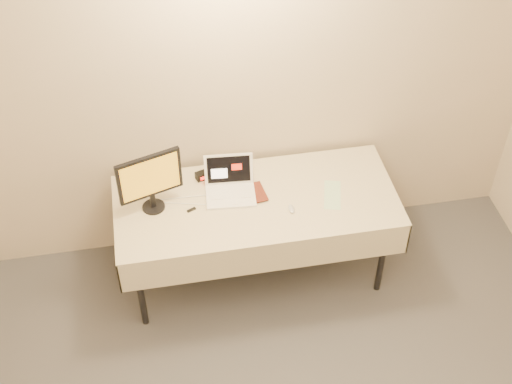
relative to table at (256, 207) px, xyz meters
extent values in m
cube|color=beige|center=(0.00, 0.45, 0.67)|extent=(4.00, 0.10, 2.70)
cylinder|color=black|center=(-0.82, -0.30, -0.33)|extent=(0.04, 0.04, 0.69)
cylinder|color=black|center=(0.82, -0.30, -0.33)|extent=(0.04, 0.04, 0.69)
cylinder|color=black|center=(-0.82, 0.29, -0.33)|extent=(0.04, 0.04, 0.69)
cylinder|color=black|center=(0.82, 0.29, -0.33)|extent=(0.04, 0.04, 0.69)
cube|color=gray|center=(0.00, 0.00, 0.03)|extent=(1.80, 0.75, 0.04)
cube|color=beige|center=(0.00, 0.00, 0.06)|extent=(1.86, 0.81, 0.01)
cube|color=beige|center=(0.00, -0.40, -0.07)|extent=(1.86, 0.01, 0.25)
cube|color=beige|center=(0.00, 0.40, -0.07)|extent=(1.86, 0.01, 0.25)
cube|color=beige|center=(-0.93, 0.00, -0.07)|extent=(0.01, 0.81, 0.25)
cube|color=beige|center=(0.93, 0.00, -0.07)|extent=(0.01, 0.81, 0.25)
cube|color=white|center=(-0.16, 0.06, 0.07)|extent=(0.34, 0.25, 0.02)
cube|color=white|center=(-0.15, 0.20, 0.18)|extent=(0.33, 0.11, 0.20)
cube|color=black|center=(-0.15, 0.20, 0.18)|extent=(0.29, 0.08, 0.17)
cylinder|color=black|center=(-0.67, 0.05, 0.07)|extent=(0.18, 0.18, 0.01)
cube|color=black|center=(-0.67, 0.05, 0.13)|extent=(0.04, 0.03, 0.10)
cube|color=black|center=(-0.67, 0.05, 0.34)|extent=(0.41, 0.15, 0.31)
cube|color=gold|center=(-0.67, 0.05, 0.34)|extent=(0.36, 0.11, 0.27)
imported|color=maroon|center=(-0.07, 0.05, 0.16)|extent=(0.14, 0.04, 0.19)
cube|color=black|center=(-0.30, 0.28, 0.09)|extent=(0.14, 0.09, 0.05)
cube|color=#FF1C0C|center=(-0.29, 0.25, 0.09)|extent=(0.09, 0.03, 0.02)
ellipsoid|color=#B2B2B5|center=(0.21, -0.13, 0.07)|extent=(0.04, 0.08, 0.02)
cube|color=#B4DEB1|center=(0.50, -0.04, 0.06)|extent=(0.18, 0.29, 0.00)
cube|color=black|center=(-0.43, -0.02, 0.07)|extent=(0.06, 0.04, 0.01)
camera|label=1|loc=(-0.60, -3.30, 3.31)|focal=50.00mm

